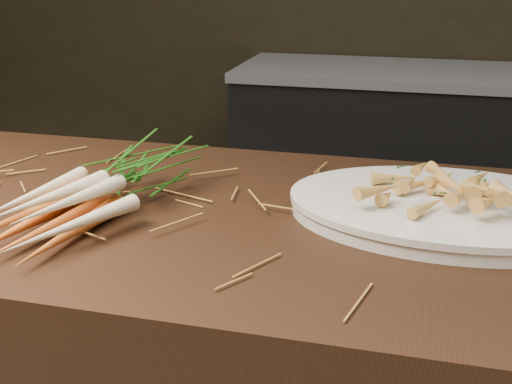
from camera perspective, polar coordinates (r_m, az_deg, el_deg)
back_counter at (r=2.97m, az=16.25°, el=2.33°), size 1.82×0.62×0.84m
straw_bedding at (r=1.04m, az=4.08°, el=-1.80°), size 1.40×0.60×0.02m
root_veg_bunch at (r=1.09m, az=-13.12°, el=0.57°), size 0.23×0.48×0.09m
serving_platter at (r=1.08m, az=16.73°, el=-1.67°), size 0.51×0.35×0.03m
roasted_veg_heap at (r=1.06m, az=16.96°, el=0.41°), size 0.25×0.18×0.06m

